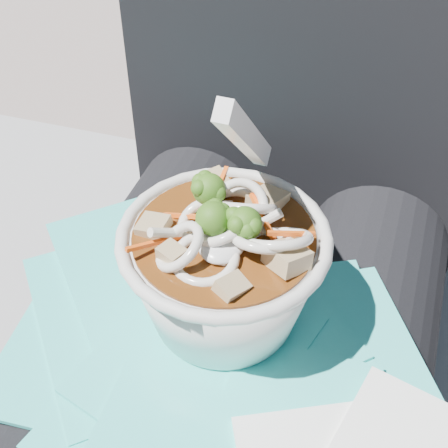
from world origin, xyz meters
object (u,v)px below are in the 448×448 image
(lap, at_px, (215,401))
(stone_ledge, at_px, (256,424))
(person_body, at_px, (250,297))
(udon_bowl, at_px, (225,263))
(plastic_bag, at_px, (209,363))

(lap, bearing_deg, stone_ledge, 90.00)
(person_body, relative_size, udon_bowl, 5.36)
(plastic_bag, bearing_deg, person_body, 90.94)
(stone_ledge, xyz_separation_m, udon_bowl, (-0.00, -0.13, 0.43))
(lap, distance_m, udon_bowl, 0.14)
(lap, height_order, plastic_bag, plastic_bag)
(plastic_bag, bearing_deg, udon_bowl, 92.69)
(udon_bowl, bearing_deg, stone_ledge, 89.95)
(lap, height_order, udon_bowl, udon_bowl)
(stone_ledge, bearing_deg, udon_bowl, -90.05)
(stone_ledge, bearing_deg, person_body, -90.00)
(udon_bowl, bearing_deg, person_body, 89.91)
(person_body, xyz_separation_m, plastic_bag, (0.00, -0.11, 0.05))
(stone_ledge, xyz_separation_m, plastic_bag, (0.00, -0.17, 0.37))
(lap, bearing_deg, plastic_bag, -83.68)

